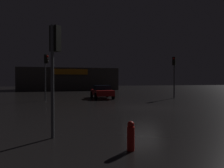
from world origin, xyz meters
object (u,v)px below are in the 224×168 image
(store_building, at_px, (68,79))
(traffic_signal_cross_left, at_px, (174,70))
(car_near, at_px, (102,92))
(traffic_signal_main, at_px, (55,53))
(fire_hydrant, at_px, (131,136))
(traffic_signal_cross_right, at_px, (46,66))

(store_building, relative_size, traffic_signal_cross_left, 4.30)
(car_near, bearing_deg, traffic_signal_cross_left, -13.97)
(traffic_signal_main, relative_size, fire_hydrant, 4.63)
(fire_hydrant, bearing_deg, traffic_signal_cross_left, 55.80)
(fire_hydrant, bearing_deg, traffic_signal_cross_right, 99.73)
(traffic_signal_cross_left, bearing_deg, fire_hydrant, -124.20)
(traffic_signal_main, distance_m, car_near, 16.61)
(store_building, height_order, car_near, store_building)
(store_building, xyz_separation_m, car_near, (2.10, -23.93, -1.48))
(store_building, relative_size, traffic_signal_cross_right, 4.35)
(store_building, relative_size, fire_hydrant, 23.21)
(traffic_signal_main, relative_size, car_near, 0.89)
(traffic_signal_cross_left, distance_m, traffic_signal_cross_right, 13.61)
(store_building, bearing_deg, traffic_signal_cross_right, -98.50)
(traffic_signal_cross_left, height_order, car_near, traffic_signal_cross_left)
(traffic_signal_main, bearing_deg, traffic_signal_cross_left, 46.98)
(traffic_signal_cross_right, bearing_deg, traffic_signal_cross_left, -3.34)
(store_building, distance_m, fire_hydrant, 41.70)
(traffic_signal_cross_right, distance_m, fire_hydrant, 17.09)
(car_near, relative_size, fire_hydrant, 5.22)
(traffic_signal_main, xyz_separation_m, traffic_signal_cross_right, (-0.77, 14.52, 0.40))
(store_building, bearing_deg, car_near, -84.97)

